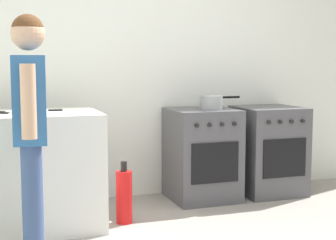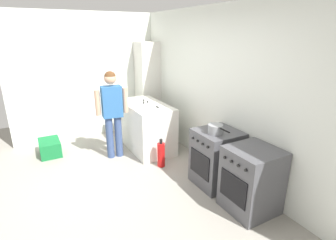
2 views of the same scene
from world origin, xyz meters
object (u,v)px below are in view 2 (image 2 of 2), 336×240
at_px(oven_left, 216,158).
at_px(person, 112,108).
at_px(larder_cabinet, 148,87).
at_px(recycling_crate_lower, 50,147).
at_px(oven_right, 251,180).
at_px(knife_carving, 144,99).
at_px(fire_extinguisher, 161,155).
at_px(pot, 216,129).
at_px(knife_bread, 160,109).
at_px(knife_paring, 147,102).
at_px(knife_utility, 143,104).

distance_m(oven_left, person, 1.99).
bearing_deg(larder_cabinet, recycling_crate_lower, -80.44).
relative_size(oven_right, knife_carving, 2.69).
distance_m(fire_extinguisher, recycling_crate_lower, 2.15).
height_order(oven_right, pot, pot).
xyz_separation_m(knife_bread, recycling_crate_lower, (-1.01, -1.81, -0.76)).
height_order(knife_paring, knife_bread, same).
height_order(fire_extinguisher, larder_cabinet, larder_cabinet).
height_order(oven_right, knife_carving, knife_carving).
height_order(person, larder_cabinet, larder_cabinet).
relative_size(oven_left, knife_carving, 2.69).
xyz_separation_m(oven_right, larder_cabinet, (-3.35, 0.10, 0.57)).
xyz_separation_m(person, recycling_crate_lower, (-0.66, -1.05, -0.79)).
distance_m(oven_right, knife_carving, 2.78).
relative_size(knife_utility, person, 0.15).
bearing_deg(oven_left, person, -146.85).
distance_m(knife_paring, recycling_crate_lower, 2.02).
bearing_deg(recycling_crate_lower, oven_right, 35.26).
bearing_deg(knife_paring, oven_right, 7.03).
bearing_deg(knife_utility, knife_carving, 155.62).
height_order(knife_bread, recycling_crate_lower, knife_bread).
xyz_separation_m(fire_extinguisher, larder_cabinet, (-1.78, 0.58, 0.78)).
distance_m(oven_left, knife_bread, 1.39).
relative_size(oven_right, knife_utility, 3.60).
bearing_deg(knife_bread, oven_left, 13.30).
height_order(recycling_crate_lower, larder_cabinet, larder_cabinet).
height_order(oven_right, fire_extinguisher, oven_right).
distance_m(knife_utility, knife_bread, 0.47).
height_order(knife_utility, knife_bread, same).
bearing_deg(knife_carving, knife_utility, -24.38).
relative_size(pot, knife_paring, 1.93).
relative_size(person, fire_extinguisher, 3.15).
bearing_deg(person, larder_cabinet, 131.88).
distance_m(oven_left, pot, 0.50).
relative_size(knife_carving, knife_utility, 1.34).
bearing_deg(recycling_crate_lower, knife_utility, 71.79).
distance_m(knife_paring, larder_cabinet, 0.97).
xyz_separation_m(oven_right, knife_utility, (-2.42, -0.41, 0.48)).
height_order(knife_paring, recycling_crate_lower, knife_paring).
bearing_deg(knife_paring, recycling_crate_lower, -105.71).
height_order(knife_paring, fire_extinguisher, knife_paring).
xyz_separation_m(knife_paring, person, (0.16, -0.75, 0.03)).
bearing_deg(knife_paring, person, -78.06).
xyz_separation_m(knife_carving, knife_bread, (0.76, -0.03, -0.00)).
distance_m(knife_carving, fire_extinguisher, 1.36).
bearing_deg(knife_paring, larder_cabinet, 155.14).
height_order(pot, knife_utility, pot).
distance_m(oven_right, knife_utility, 2.50).
xyz_separation_m(knife_utility, fire_extinguisher, (0.85, -0.07, -0.69)).
distance_m(oven_left, larder_cabinet, 2.71).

